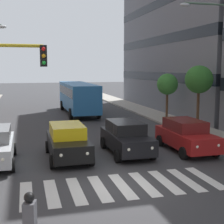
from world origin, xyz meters
TOP-DOWN VIEW (x-y plane):
  - ground_plane at (0.00, 0.00)m, footprint 180.00×180.00m
  - crosswalk_markings at (-0.00, 0.00)m, footprint 7.65×2.80m
  - car_0 at (-4.90, -4.20)m, footprint 2.02×4.44m
  - car_1 at (-1.59, -4.54)m, footprint 2.02×4.44m
  - car_2 at (1.53, -4.37)m, footprint 2.02×4.44m
  - bus_behind_traffic at (-1.59, -20.40)m, footprint 2.78×10.50m
  - street_lamp_left at (-7.18, -4.56)m, footprint 3.25×0.28m
  - street_tree_1 at (-8.35, -9.00)m, footprint 1.97×1.97m
  - street_tree_2 at (-8.26, -14.03)m, footprint 1.80×1.80m

SIDE VIEW (x-z plane):
  - ground_plane at x=0.00m, z-range 0.00..0.00m
  - crosswalk_markings at x=0.00m, z-range 0.00..0.01m
  - car_0 at x=-4.90m, z-range 0.03..1.75m
  - car_1 at x=-1.59m, z-range 0.03..1.75m
  - car_2 at x=1.53m, z-range 0.03..1.75m
  - bus_behind_traffic at x=-1.59m, z-range 0.36..3.36m
  - street_tree_2 at x=-8.26m, z-range 1.17..5.07m
  - street_tree_1 at x=-8.35m, z-range 1.41..5.97m
  - street_lamp_left at x=-7.18m, z-range 1.01..8.94m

